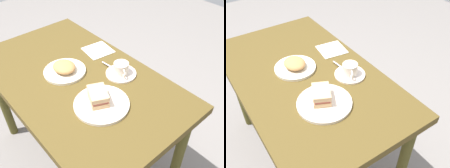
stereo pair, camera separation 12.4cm
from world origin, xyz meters
TOP-DOWN VIEW (x-y plane):
  - ground_plane at (0.00, 0.00)m, footprint 6.00×6.00m
  - dining_table at (0.00, 0.00)m, footprint 1.19×0.69m
  - sandwich_plate at (0.25, -0.03)m, footprint 0.26×0.26m
  - sandwich_front at (0.23, -0.04)m, footprint 0.14×0.12m
  - coffee_saucer at (0.14, 0.19)m, footprint 0.16×0.16m
  - coffee_cup at (0.14, 0.19)m, footprint 0.10×0.08m
  - spoon at (0.07, 0.18)m, footprint 0.10×0.02m
  - side_plate at (-0.07, -0.02)m, footprint 0.22×0.22m
  - side_food_pile at (-0.07, -0.02)m, footprint 0.13×0.11m
  - napkin at (-0.12, 0.24)m, footprint 0.17×0.17m

SIDE VIEW (x-z plane):
  - ground_plane at x=0.00m, z-range 0.00..0.00m
  - dining_table at x=0.00m, z-range 0.26..0.97m
  - napkin at x=-0.12m, z-range 0.71..0.71m
  - coffee_saucer at x=0.14m, z-range 0.71..0.72m
  - sandwich_plate at x=0.25m, z-range 0.71..0.72m
  - side_plate at x=-0.07m, z-range 0.71..0.72m
  - spoon at x=0.07m, z-range 0.71..0.72m
  - side_food_pile at x=-0.07m, z-range 0.72..0.76m
  - coffee_cup at x=0.14m, z-range 0.72..0.78m
  - sandwich_front at x=0.23m, z-range 0.72..0.78m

